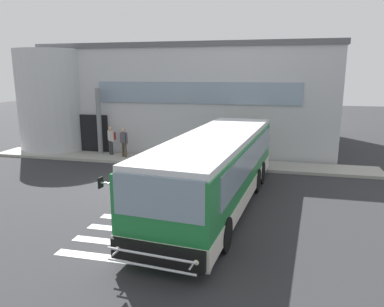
# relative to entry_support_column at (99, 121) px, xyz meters

# --- Properties ---
(ground_plane) EXTENTS (80.00, 90.00, 0.02)m
(ground_plane) POSITION_rel_entry_support_column_xyz_m (4.71, -5.40, -2.10)
(ground_plane) COLOR #2B2B2D
(ground_plane) RESTS_ON ground
(bay_paint_stripes) EXTENTS (4.40, 3.96, 0.01)m
(bay_paint_stripes) POSITION_rel_entry_support_column_xyz_m (6.71, -9.60, -2.09)
(bay_paint_stripes) COLOR silver
(bay_paint_stripes) RESTS_ON ground
(terminal_building) EXTENTS (19.52, 13.80, 6.61)m
(terminal_building) POSITION_rel_entry_support_column_xyz_m (4.04, 6.15, 1.20)
(terminal_building) COLOR #B7B7BC
(terminal_building) RESTS_ON ground
(boarding_curb) EXTENTS (21.72, 2.00, 0.15)m
(boarding_curb) POSITION_rel_entry_support_column_xyz_m (4.71, -0.60, -2.02)
(boarding_curb) COLOR #9E9B93
(boarding_curb) RESTS_ON ground
(entry_support_column) EXTENTS (0.28, 0.28, 3.89)m
(entry_support_column) POSITION_rel_entry_support_column_xyz_m (0.00, 0.00, 0.00)
(entry_support_column) COLOR slate
(entry_support_column) RESTS_ON boarding_curb
(bus_main_foreground) EXTENTS (4.00, 11.20, 2.70)m
(bus_main_foreground) POSITION_rel_entry_support_column_xyz_m (8.20, -6.73, -0.76)
(bus_main_foreground) COLOR #1E7238
(bus_main_foreground) RESTS_ON ground
(passenger_near_column) EXTENTS (0.52, 0.51, 1.68)m
(passenger_near_column) POSITION_rel_entry_support_column_xyz_m (0.82, -0.18, -0.98)
(passenger_near_column) COLOR #2D2D33
(passenger_near_column) RESTS_ON boarding_curb
(passenger_by_doorway) EXTENTS (0.55, 0.35, 1.68)m
(passenger_by_doorway) POSITION_rel_entry_support_column_xyz_m (1.81, -0.61, -1.01)
(passenger_by_doorway) COLOR #4C4233
(passenger_by_doorway) RESTS_ON boarding_curb
(safety_bollard_yellow) EXTENTS (0.18, 0.18, 0.90)m
(safety_bollard_yellow) POSITION_rel_entry_support_column_xyz_m (4.67, -1.80, -1.64)
(safety_bollard_yellow) COLOR yellow
(safety_bollard_yellow) RESTS_ON ground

